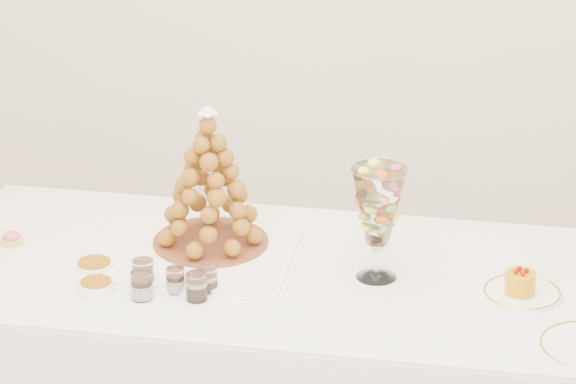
# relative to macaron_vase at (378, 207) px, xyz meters

# --- Properties ---
(lace_tray) EXTENTS (0.57, 0.44, 0.02)m
(lace_tray) POSITION_rel_macaron_vase_xyz_m (-0.51, 0.04, -0.19)
(lace_tray) COLOR white
(lace_tray) RESTS_ON buffet_table
(macaron_vase) EXTENTS (0.14, 0.14, 0.31)m
(macaron_vase) POSITION_rel_macaron_vase_xyz_m (0.00, 0.00, 0.00)
(macaron_vase) COLOR white
(macaron_vase) RESTS_ON buffet_table
(cake_plate) EXTENTS (0.21, 0.21, 0.01)m
(cake_plate) POSITION_rel_macaron_vase_xyz_m (0.38, -0.05, -0.20)
(cake_plate) COLOR white
(cake_plate) RESTS_ON buffet_table
(pink_tart) EXTENTS (0.06, 0.06, 0.04)m
(pink_tart) POSITION_rel_macaron_vase_xyz_m (-1.02, 0.06, -0.19)
(pink_tart) COLOR tan
(pink_tart) RESTS_ON buffet_table
(verrine_a) EXTENTS (0.06, 0.06, 0.08)m
(verrine_a) POSITION_rel_macaron_vase_xyz_m (-0.60, -0.14, -0.16)
(verrine_a) COLOR white
(verrine_a) RESTS_ON buffet_table
(verrine_b) EXTENTS (0.05, 0.05, 0.07)m
(verrine_b) POSITION_rel_macaron_vase_xyz_m (-0.51, -0.16, -0.17)
(verrine_b) COLOR white
(verrine_b) RESTS_ON buffet_table
(verrine_c) EXTENTS (0.07, 0.07, 0.07)m
(verrine_c) POSITION_rel_macaron_vase_xyz_m (-0.43, -0.15, -0.17)
(verrine_c) COLOR white
(verrine_c) RESTS_ON buffet_table
(verrine_d) EXTENTS (0.07, 0.07, 0.07)m
(verrine_d) POSITION_rel_macaron_vase_xyz_m (-0.59, -0.21, -0.16)
(verrine_d) COLOR white
(verrine_d) RESTS_ON buffet_table
(verrine_e) EXTENTS (0.07, 0.07, 0.07)m
(verrine_e) POSITION_rel_macaron_vase_xyz_m (-0.45, -0.19, -0.17)
(verrine_e) COLOR white
(verrine_e) RESTS_ON buffet_table
(ramekin_back) EXTENTS (0.10, 0.10, 0.03)m
(ramekin_back) POSITION_rel_macaron_vase_xyz_m (-0.75, -0.08, -0.19)
(ramekin_back) COLOR white
(ramekin_back) RESTS_ON buffet_table
(ramekin_front) EXTENTS (0.09, 0.09, 0.03)m
(ramekin_front) POSITION_rel_macaron_vase_xyz_m (-0.71, -0.19, -0.19)
(ramekin_front) COLOR white
(ramekin_front) RESTS_ON buffet_table
(croquembouche) EXTENTS (0.32, 0.32, 0.40)m
(croquembouche) POSITION_rel_macaron_vase_xyz_m (-0.47, 0.10, 0.01)
(croquembouche) COLOR brown
(croquembouche) RESTS_ON lace_tray
(mousse_cake) EXTENTS (0.08, 0.08, 0.07)m
(mousse_cake) POSITION_rel_macaron_vase_xyz_m (0.37, -0.05, -0.16)
(mousse_cake) COLOR #C18008
(mousse_cake) RESTS_ON cake_plate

